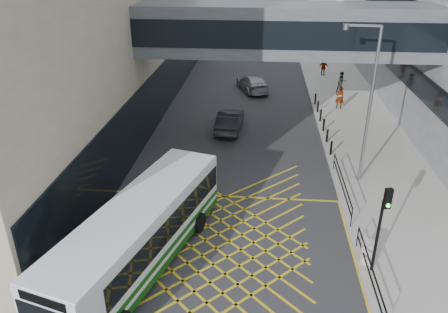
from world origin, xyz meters
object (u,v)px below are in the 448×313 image
(car_white, at_px, (98,268))
(pedestrian_c, at_px, (324,67))
(car_dark, at_px, (230,121))
(street_lamp, at_px, (367,97))
(traffic_light, at_px, (382,219))
(bus, at_px, (142,232))
(pedestrian_b, at_px, (342,82))
(car_silver, at_px, (253,83))
(pedestrian_a, at_px, (340,98))
(litter_bin, at_px, (368,252))

(car_white, height_order, pedestrian_c, pedestrian_c)
(car_dark, xyz_separation_m, street_lamp, (7.69, -7.07, 4.24))
(car_dark, bearing_deg, traffic_light, 118.47)
(bus, height_order, car_white, bus)
(car_dark, relative_size, pedestrian_b, 2.65)
(car_white, xyz_separation_m, car_dark, (3.90, 16.41, 0.07))
(traffic_light, relative_size, street_lamp, 0.46)
(pedestrian_b, bearing_deg, bus, -127.45)
(car_silver, height_order, pedestrian_a, pedestrian_a)
(traffic_light, xyz_separation_m, pedestrian_c, (1.44, 30.48, -1.72))
(pedestrian_a, bearing_deg, traffic_light, 89.49)
(pedestrian_c, bearing_deg, pedestrian_b, 110.85)
(street_lamp, height_order, pedestrian_c, street_lamp)
(car_white, relative_size, street_lamp, 0.51)
(car_dark, distance_m, litter_bin, 15.93)
(car_white, height_order, traffic_light, traffic_light)
(pedestrian_a, height_order, pedestrian_c, pedestrian_a)
(car_dark, relative_size, litter_bin, 4.97)
(traffic_light, height_order, pedestrian_a, traffic_light)
(car_dark, distance_m, traffic_light, 16.65)
(car_white, distance_m, traffic_light, 11.15)
(street_lamp, bearing_deg, car_silver, 115.06)
(car_dark, distance_m, street_lamp, 11.28)
(car_silver, height_order, traffic_light, traffic_light)
(litter_bin, bearing_deg, bus, -175.32)
(pedestrian_a, xyz_separation_m, pedestrian_b, (0.87, 4.70, -0.01))
(traffic_light, bearing_deg, pedestrian_c, 71.58)
(pedestrian_b, distance_m, pedestrian_c, 5.72)
(car_dark, xyz_separation_m, traffic_light, (6.98, -14.99, 1.95))
(car_dark, bearing_deg, car_silver, -94.10)
(bus, height_order, car_dark, bus)
(car_silver, bearing_deg, car_white, 59.91)
(car_dark, relative_size, street_lamp, 0.57)
(traffic_light, height_order, litter_bin, traffic_light)
(pedestrian_c, bearing_deg, car_silver, 48.92)
(car_silver, relative_size, traffic_light, 1.27)
(litter_bin, bearing_deg, car_silver, 102.70)
(pedestrian_b, bearing_deg, street_lamp, -107.86)
(pedestrian_a, bearing_deg, car_dark, 35.06)
(bus, distance_m, pedestrian_b, 27.65)
(car_white, relative_size, pedestrian_b, 2.38)
(traffic_light, distance_m, street_lamp, 8.28)
(car_white, height_order, car_silver, car_silver)
(bus, distance_m, street_lamp, 13.38)
(litter_bin, bearing_deg, traffic_light, -77.32)
(car_silver, distance_m, street_lamp, 18.71)
(traffic_light, distance_m, pedestrian_c, 30.56)
(street_lamp, bearing_deg, pedestrian_b, 88.98)
(pedestrian_c, bearing_deg, bus, 81.70)
(bus, relative_size, car_white, 2.52)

